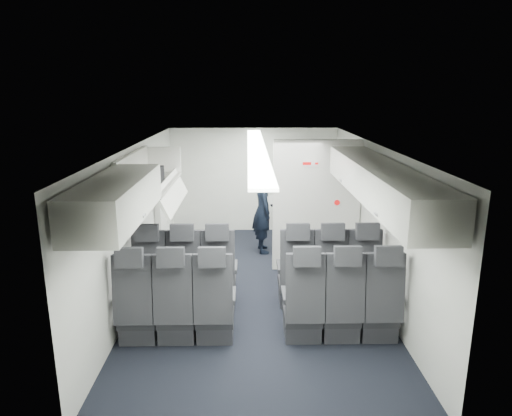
{
  "coord_description": "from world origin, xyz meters",
  "views": [
    {
      "loc": [
        -0.13,
        -6.31,
        2.88
      ],
      "look_at": [
        0.0,
        0.4,
        1.15
      ],
      "focal_mm": 32.0,
      "sensor_mm": 36.0,
      "label": 1
    }
  ],
  "objects_px": {
    "seat_row_mid": "(259,309)",
    "flight_attendant": "(263,210)",
    "seat_row_front": "(257,278)",
    "boarding_door": "(162,203)",
    "galley_unit": "(301,189)",
    "carry_on_bag": "(148,175)"
  },
  "relations": [
    {
      "from": "boarding_door",
      "to": "flight_attendant",
      "type": "relative_size",
      "value": 1.18
    },
    {
      "from": "carry_on_bag",
      "to": "boarding_door",
      "type": "bearing_deg",
      "value": 100.95
    },
    {
      "from": "seat_row_front",
      "to": "galley_unit",
      "type": "bearing_deg",
      "value": 73.72
    },
    {
      "from": "galley_unit",
      "to": "boarding_door",
      "type": "bearing_deg",
      "value": -155.72
    },
    {
      "from": "galley_unit",
      "to": "flight_attendant",
      "type": "xyz_separation_m",
      "value": [
        -0.8,
        -1.04,
        -0.16
      ]
    },
    {
      "from": "seat_row_mid",
      "to": "flight_attendant",
      "type": "relative_size",
      "value": 2.12
    },
    {
      "from": "seat_row_mid",
      "to": "carry_on_bag",
      "type": "height_order",
      "value": "carry_on_bag"
    },
    {
      "from": "galley_unit",
      "to": "flight_attendant",
      "type": "distance_m",
      "value": 1.33
    },
    {
      "from": "galley_unit",
      "to": "boarding_door",
      "type": "distance_m",
      "value": 2.84
    },
    {
      "from": "seat_row_mid",
      "to": "carry_on_bag",
      "type": "xyz_separation_m",
      "value": [
        -1.45,
        1.08,
        1.39
      ]
    },
    {
      "from": "seat_row_front",
      "to": "galley_unit",
      "type": "height_order",
      "value": "galley_unit"
    },
    {
      "from": "galley_unit",
      "to": "boarding_door",
      "type": "height_order",
      "value": "galley_unit"
    },
    {
      "from": "seat_row_mid",
      "to": "seat_row_front",
      "type": "bearing_deg",
      "value": 90.0
    },
    {
      "from": "flight_attendant",
      "to": "seat_row_front",
      "type": "bearing_deg",
      "value": 167.82
    },
    {
      "from": "galley_unit",
      "to": "seat_row_front",
      "type": "bearing_deg",
      "value": -106.28
    },
    {
      "from": "seat_row_front",
      "to": "boarding_door",
      "type": "relative_size",
      "value": 1.79
    },
    {
      "from": "boarding_door",
      "to": "flight_attendant",
      "type": "distance_m",
      "value": 1.8
    },
    {
      "from": "boarding_door",
      "to": "flight_attendant",
      "type": "xyz_separation_m",
      "value": [
        1.79,
        0.13,
        -0.17
      ]
    },
    {
      "from": "boarding_door",
      "to": "carry_on_bag",
      "type": "distance_m",
      "value": 2.09
    },
    {
      "from": "seat_row_front",
      "to": "flight_attendant",
      "type": "relative_size",
      "value": 2.12
    },
    {
      "from": "seat_row_mid",
      "to": "boarding_door",
      "type": "bearing_deg",
      "value": 118.77
    },
    {
      "from": "boarding_door",
      "to": "flight_attendant",
      "type": "bearing_deg",
      "value": 4.04
    }
  ]
}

